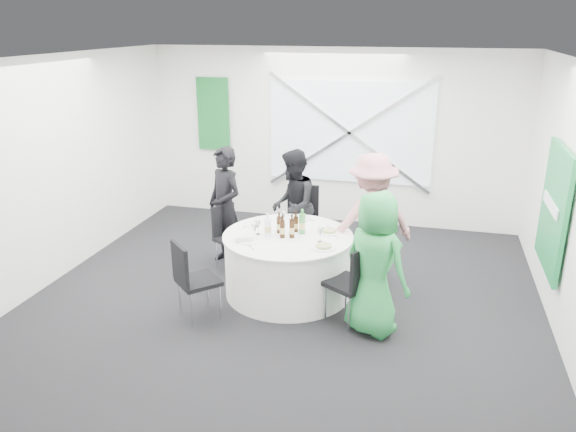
% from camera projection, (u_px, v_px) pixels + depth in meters
% --- Properties ---
extents(floor, '(6.00, 6.00, 0.00)m').
position_uv_depth(floor, '(284.00, 300.00, 6.75)').
color(floor, black).
rests_on(floor, ground).
extents(ceiling, '(6.00, 6.00, 0.00)m').
position_uv_depth(ceiling, '(283.00, 59.00, 5.82)').
color(ceiling, white).
rests_on(ceiling, wall_back).
extents(wall_back, '(6.00, 0.00, 6.00)m').
position_uv_depth(wall_back, '(331.00, 137.00, 9.03)').
color(wall_back, white).
rests_on(wall_back, floor).
extents(wall_front, '(6.00, 0.00, 6.00)m').
position_uv_depth(wall_front, '(161.00, 318.00, 3.54)').
color(wall_front, white).
rests_on(wall_front, floor).
extents(wall_left, '(0.00, 6.00, 6.00)m').
position_uv_depth(wall_left, '(51.00, 171.00, 6.99)').
color(wall_left, white).
rests_on(wall_left, floor).
extents(wall_right, '(0.00, 6.00, 6.00)m').
position_uv_depth(wall_right, '(575.00, 209.00, 5.58)').
color(wall_right, white).
rests_on(wall_right, floor).
extents(window_panel, '(2.60, 0.03, 1.60)m').
position_uv_depth(window_panel, '(350.00, 132.00, 8.89)').
color(window_panel, silver).
rests_on(window_panel, wall_back).
extents(window_brace_a, '(2.63, 0.05, 1.84)m').
position_uv_depth(window_brace_a, '(349.00, 133.00, 8.85)').
color(window_brace_a, silver).
rests_on(window_brace_a, window_panel).
extents(window_brace_b, '(2.63, 0.05, 1.84)m').
position_uv_depth(window_brace_b, '(349.00, 133.00, 8.85)').
color(window_brace_b, silver).
rests_on(window_brace_b, window_panel).
extents(green_banner, '(0.55, 0.04, 1.20)m').
position_uv_depth(green_banner, '(213.00, 114.00, 9.35)').
color(green_banner, '#156A2E').
rests_on(green_banner, wall_back).
extents(green_sign, '(0.05, 1.20, 1.40)m').
position_uv_depth(green_sign, '(554.00, 209.00, 6.20)').
color(green_sign, '#188640').
rests_on(green_sign, wall_right).
extents(banquet_table, '(1.56, 1.56, 0.76)m').
position_uv_depth(banquet_table, '(288.00, 264.00, 6.80)').
color(banquet_table, white).
rests_on(banquet_table, floor).
extents(chair_back, '(0.50, 0.51, 1.02)m').
position_uv_depth(chair_back, '(302.00, 216.00, 7.80)').
color(chair_back, black).
rests_on(chair_back, floor).
extents(chair_back_left, '(0.54, 0.53, 0.86)m').
position_uv_depth(chair_back_left, '(229.00, 232.00, 7.50)').
color(chair_back_left, black).
rests_on(chair_back_left, floor).
extents(chair_back_right, '(0.63, 0.62, 1.01)m').
position_uv_depth(chair_back_right, '(377.00, 240.00, 6.98)').
color(chair_back_right, black).
rests_on(chair_back_right, floor).
extents(chair_front_right, '(0.59, 0.58, 0.93)m').
position_uv_depth(chair_front_right, '(354.00, 279.00, 6.04)').
color(chair_front_right, black).
rests_on(chair_front_right, floor).
extents(chair_front_left, '(0.59, 0.59, 0.92)m').
position_uv_depth(chair_front_left, '(191.00, 275.00, 6.13)').
color(chair_front_left, black).
rests_on(chair_front_left, floor).
extents(person_man_back_left, '(0.71, 0.65, 1.62)m').
position_uv_depth(person_man_back_left, '(225.00, 206.00, 7.55)').
color(person_man_back_left, black).
rests_on(person_man_back_left, floor).
extents(person_man_back, '(0.55, 0.82, 1.55)m').
position_uv_depth(person_man_back, '(293.00, 206.00, 7.68)').
color(person_man_back, black).
rests_on(person_man_back, floor).
extents(person_woman_pink, '(1.21, 0.96, 1.70)m').
position_uv_depth(person_woman_pink, '(371.00, 221.00, 6.88)').
color(person_woman_pink, '#D58A8C').
rests_on(person_woman_pink, floor).
extents(person_woman_green, '(0.91, 0.82, 1.57)m').
position_uv_depth(person_woman_green, '(375.00, 264.00, 5.83)').
color(person_woman_green, green).
rests_on(person_woman_green, floor).
extents(plate_back, '(0.25, 0.25, 0.01)m').
position_uv_depth(plate_back, '(301.00, 219.00, 7.21)').
color(plate_back, white).
rests_on(plate_back, banquet_table).
extents(plate_back_left, '(0.25, 0.25, 0.01)m').
position_uv_depth(plate_back_left, '(253.00, 224.00, 7.01)').
color(plate_back_left, white).
rests_on(plate_back_left, banquet_table).
extents(plate_back_right, '(0.28, 0.28, 0.04)m').
position_uv_depth(plate_back_right, '(329.00, 231.00, 6.75)').
color(plate_back_right, white).
rests_on(plate_back_right, banquet_table).
extents(plate_front_right, '(0.28, 0.28, 0.04)m').
position_uv_depth(plate_front_right, '(324.00, 247.00, 6.29)').
color(plate_front_right, white).
rests_on(plate_front_right, banquet_table).
extents(plate_front_left, '(0.25, 0.25, 0.01)m').
position_uv_depth(plate_front_left, '(249.00, 241.00, 6.48)').
color(plate_front_left, white).
rests_on(plate_front_left, banquet_table).
extents(napkin, '(0.23, 0.19, 0.05)m').
position_uv_depth(napkin, '(243.00, 238.00, 6.49)').
color(napkin, white).
rests_on(napkin, plate_front_left).
extents(beer_bottle_a, '(0.06, 0.06, 0.26)m').
position_uv_depth(beer_bottle_a, '(279.00, 225.00, 6.72)').
color(beer_bottle_a, '#361C09').
rests_on(beer_bottle_a, banquet_table).
extents(beer_bottle_b, '(0.06, 0.06, 0.24)m').
position_uv_depth(beer_bottle_b, '(296.00, 224.00, 6.76)').
color(beer_bottle_b, '#361C09').
rests_on(beer_bottle_b, banquet_table).
extents(beer_bottle_c, '(0.06, 0.06, 0.28)m').
position_uv_depth(beer_bottle_c, '(292.00, 229.00, 6.57)').
color(beer_bottle_c, '#361C09').
rests_on(beer_bottle_c, banquet_table).
extents(beer_bottle_d, '(0.06, 0.06, 0.28)m').
position_uv_depth(beer_bottle_d, '(282.00, 229.00, 6.57)').
color(beer_bottle_d, '#361C09').
rests_on(beer_bottle_d, banquet_table).
extents(green_water_bottle, '(0.08, 0.08, 0.31)m').
position_uv_depth(green_water_bottle, '(302.00, 224.00, 6.69)').
color(green_water_bottle, green).
rests_on(green_water_bottle, banquet_table).
extents(clear_water_bottle, '(0.08, 0.08, 0.28)m').
position_uv_depth(clear_water_bottle, '(268.00, 227.00, 6.62)').
color(clear_water_bottle, white).
rests_on(clear_water_bottle, banquet_table).
extents(wine_glass_a, '(0.07, 0.07, 0.17)m').
position_uv_depth(wine_glass_a, '(284.00, 215.00, 6.98)').
color(wine_glass_a, white).
rests_on(wine_glass_a, banquet_table).
extents(wine_glass_b, '(0.07, 0.07, 0.17)m').
position_uv_depth(wine_glass_b, '(320.00, 231.00, 6.44)').
color(wine_glass_b, white).
rests_on(wine_glass_b, banquet_table).
extents(wine_glass_c, '(0.07, 0.07, 0.17)m').
position_uv_depth(wine_glass_c, '(255.00, 228.00, 6.55)').
color(wine_glass_c, white).
rests_on(wine_glass_c, banquet_table).
extents(wine_glass_d, '(0.07, 0.07, 0.17)m').
position_uv_depth(wine_glass_d, '(258.00, 224.00, 6.66)').
color(wine_glass_d, white).
rests_on(wine_glass_d, banquet_table).
extents(fork_a, '(0.09, 0.14, 0.01)m').
position_uv_depth(fork_a, '(268.00, 220.00, 7.16)').
color(fork_a, silver).
rests_on(fork_a, banquet_table).
extents(knife_a, '(0.09, 0.14, 0.01)m').
position_uv_depth(knife_a, '(247.00, 227.00, 6.94)').
color(knife_a, silver).
rests_on(knife_a, banquet_table).
extents(fork_b, '(0.10, 0.13, 0.01)m').
position_uv_depth(fork_b, '(240.00, 236.00, 6.64)').
color(fork_b, silver).
rests_on(fork_b, banquet_table).
extents(knife_b, '(0.11, 0.12, 0.01)m').
position_uv_depth(knife_b, '(251.00, 248.00, 6.30)').
color(knife_b, silver).
rests_on(knife_b, banquet_table).
extents(fork_c, '(0.08, 0.14, 0.01)m').
position_uv_depth(fork_c, '(336.00, 237.00, 6.61)').
color(fork_c, silver).
rests_on(fork_c, banquet_table).
extents(knife_c, '(0.08, 0.14, 0.01)m').
position_uv_depth(knife_c, '(328.00, 227.00, 6.95)').
color(knife_c, silver).
rests_on(knife_c, banquet_table).
extents(fork_d, '(0.15, 0.02, 0.01)m').
position_uv_depth(fork_d, '(310.00, 220.00, 7.15)').
color(fork_d, silver).
rests_on(fork_d, banquet_table).
extents(knife_d, '(0.15, 0.02, 0.01)m').
position_uv_depth(knife_d, '(287.00, 219.00, 7.22)').
color(knife_d, silver).
rests_on(knife_d, banquet_table).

